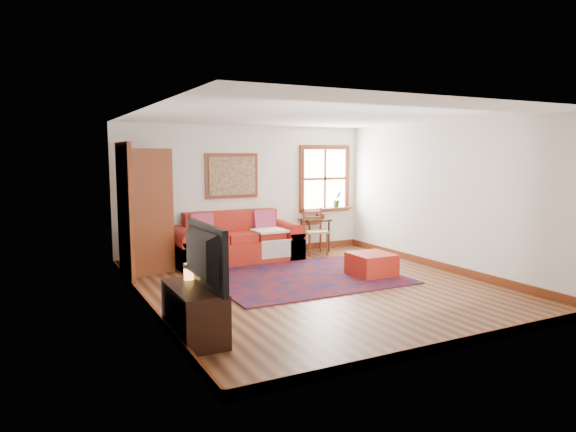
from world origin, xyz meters
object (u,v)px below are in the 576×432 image
red_ottoman (371,264)px  ladder_back_chair (314,229)px  red_leather_sofa (237,245)px  media_cabinet (194,313)px  side_table (315,225)px

red_ottoman → ladder_back_chair: 2.02m
red_leather_sofa → ladder_back_chair: bearing=-2.4°
media_cabinet → side_table: bearing=45.4°
ladder_back_chair → media_cabinet: ladder_back_chair is taller
red_ottoman → side_table: size_ratio=0.97×
red_leather_sofa → media_cabinet: bearing=-118.0°
side_table → media_cabinet: size_ratio=0.65×
red_ottoman → media_cabinet: media_cabinet is taller
side_table → red_leather_sofa: bearing=-174.4°
red_leather_sofa → side_table: (1.76, 0.17, 0.24)m
red_leather_sofa → red_ottoman: red_leather_sofa is taller
red_leather_sofa → media_cabinet: 3.99m
media_cabinet → ladder_back_chair: bearing=44.8°
red_leather_sofa → red_ottoman: 2.56m
red_ottoman → media_cabinet: bearing=-156.1°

